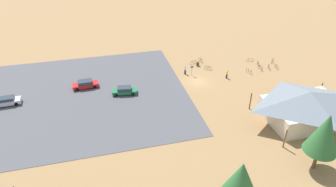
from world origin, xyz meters
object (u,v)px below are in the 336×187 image
(bicycle_purple_yard_center, at_px, (272,61))
(visitor_by_pavilion, at_px, (227,74))
(lot_sign, at_px, (192,69))
(car_red_end_stall, at_px, (85,84))
(bicycle_teal_yard_right, at_px, (201,60))
(bicycle_orange_near_sign, at_px, (249,72))
(car_silver_second_row, at_px, (6,101))
(bicycle_green_edge_north, at_px, (276,67))
(bicycle_black_edge_south, at_px, (208,68))
(pine_midwest, at_px, (325,134))
(bicycle_red_mid_cluster, at_px, (261,68))
(visitor_crossing_yard, at_px, (185,70))
(trash_bin, at_px, (198,64))
(bicycle_yellow_lone_east, at_px, (269,67))
(bicycle_white_by_bin, at_px, (250,60))
(bike_pavilion, at_px, (307,105))
(bicycle_blue_front_row, at_px, (258,64))
(car_green_mid_lot, at_px, (125,90))
(bicycle_silver_lone_west, at_px, (193,62))
(pine_mideast, at_px, (241,179))

(bicycle_purple_yard_center, height_order, visitor_by_pavilion, visitor_by_pavilion)
(lot_sign, relative_size, car_red_end_stall, 0.47)
(bicycle_teal_yard_right, bearing_deg, bicycle_orange_near_sign, 134.64)
(car_silver_second_row, bearing_deg, bicycle_green_edge_north, -178.84)
(bicycle_black_edge_south, height_order, bicycle_green_edge_north, bicycle_black_edge_south)
(bicycle_green_edge_north, bearing_deg, pine_midwest, 67.06)
(bicycle_red_mid_cluster, height_order, visitor_by_pavilion, visitor_by_pavilion)
(pine_midwest, xyz_separation_m, visitor_crossing_yard, (8.09, -28.69, -4.48))
(trash_bin, height_order, bicycle_yellow_lone_east, trash_bin)
(pine_midwest, height_order, visitor_by_pavilion, pine_midwest)
(bicycle_white_by_bin, bearing_deg, bicycle_green_edge_north, 129.59)
(visitor_crossing_yard, bearing_deg, trash_bin, -141.54)
(bicycle_purple_yard_center, relative_size, car_red_end_stall, 0.27)
(bicycle_green_edge_north, bearing_deg, bike_pavilion, 70.64)
(bicycle_blue_front_row, distance_m, visitor_by_pavilion, 9.68)
(bicycle_yellow_lone_east, bearing_deg, car_red_end_stall, -2.33)
(bicycle_white_by_bin, relative_size, car_green_mid_lot, 0.35)
(bike_pavilion, distance_m, bicycle_white_by_bin, 21.97)
(bicycle_black_edge_south, bearing_deg, bicycle_white_by_bin, -171.68)
(car_green_mid_lot, bearing_deg, car_silver_second_row, -3.98)
(bicycle_purple_yard_center, bearing_deg, bicycle_red_mid_cluster, 31.24)
(bicycle_purple_yard_center, bearing_deg, bicycle_teal_yard_right, -15.43)
(bicycle_orange_near_sign, bearing_deg, bicycle_red_mid_cluster, -163.60)
(bicycle_white_by_bin, xyz_separation_m, bicycle_silver_lone_west, (12.46, -1.84, 0.02))
(lot_sign, xyz_separation_m, bicycle_white_by_bin, (-14.48, -3.17, -1.06))
(bicycle_purple_yard_center, distance_m, bicycle_orange_near_sign, 8.24)
(bike_pavilion, distance_m, car_silver_second_row, 48.53)
(bicycle_orange_near_sign, xyz_separation_m, bicycle_teal_yard_right, (7.60, -7.70, -0.01))
(trash_bin, height_order, bicycle_purple_yard_center, trash_bin)
(visitor_crossing_yard, bearing_deg, bicycle_silver_lone_west, -127.10)
(bike_pavilion, xyz_separation_m, visitor_by_pavilion, (5.86, -15.79, -1.89))
(bicycle_blue_front_row, bearing_deg, car_red_end_stall, 1.04)
(car_silver_second_row, bearing_deg, bicycle_blue_front_row, -176.09)
(bike_pavilion, bearing_deg, pine_mideast, 36.03)
(lot_sign, distance_m, bicycle_blue_front_row, 15.30)
(lot_sign, bearing_deg, bicycle_purple_yard_center, -175.42)
(trash_bin, bearing_deg, car_red_end_stall, 8.80)
(bicycle_black_edge_south, xyz_separation_m, bicycle_teal_yard_right, (0.18, -4.01, -0.00))
(bicycle_purple_yard_center, height_order, bicycle_silver_lone_west, bicycle_purple_yard_center)
(bicycle_orange_near_sign, height_order, car_red_end_stall, car_red_end_stall)
(bicycle_yellow_lone_east, bearing_deg, lot_sign, -4.21)
(pine_midwest, xyz_separation_m, bicycle_yellow_lone_east, (-9.48, -26.54, -5.07))
(visitor_by_pavilion, bearing_deg, bicycle_red_mid_cluster, -168.89)
(lot_sign, height_order, car_silver_second_row, lot_sign)
(bicycle_silver_lone_west, height_order, car_green_mid_lot, car_green_mid_lot)
(bike_pavilion, distance_m, bicycle_purple_yard_center, 21.34)
(visitor_by_pavilion, bearing_deg, bicycle_green_edge_north, -173.22)
(trash_bin, height_order, car_green_mid_lot, car_green_mid_lot)
(trash_bin, relative_size, lot_sign, 0.41)
(lot_sign, height_order, bicycle_white_by_bin, lot_sign)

